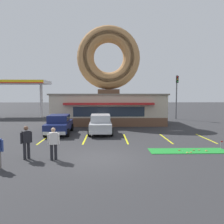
{
  "coord_description": "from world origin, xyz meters",
  "views": [
    {
      "loc": [
        0.31,
        -10.93,
        3.28
      ],
      "look_at": [
        0.74,
        5.0,
        2.0
      ],
      "focal_mm": 35.0,
      "sensor_mm": 36.0,
      "label": 1
    }
  ],
  "objects_px": {
    "golf_ball": "(182,151)",
    "traffic_light_pole": "(177,91)",
    "pedestrian_hooded_kid": "(53,142)",
    "car_navy": "(59,123)",
    "putting_flag_pin": "(221,143)",
    "car_silver": "(100,123)",
    "pedestrian_blue_sweater_man": "(26,141)",
    "trash_bin": "(162,121)"
  },
  "relations": [
    {
      "from": "car_silver",
      "to": "traffic_light_pole",
      "type": "relative_size",
      "value": 0.79
    },
    {
      "from": "car_navy",
      "to": "traffic_light_pole",
      "type": "bearing_deg",
      "value": 38.13
    },
    {
      "from": "golf_ball",
      "to": "traffic_light_pole",
      "type": "xyz_separation_m",
      "value": [
        4.94,
        16.45,
        3.66
      ]
    },
    {
      "from": "car_silver",
      "to": "pedestrian_hooded_kid",
      "type": "xyz_separation_m",
      "value": [
        -2.15,
        -7.51,
        0.03
      ]
    },
    {
      "from": "car_silver",
      "to": "car_navy",
      "type": "distance_m",
      "value": 3.45
    },
    {
      "from": "pedestrian_blue_sweater_man",
      "to": "car_silver",
      "type": "bearing_deg",
      "value": 64.12
    },
    {
      "from": "golf_ball",
      "to": "traffic_light_pole",
      "type": "relative_size",
      "value": 0.01
    },
    {
      "from": "car_silver",
      "to": "car_navy",
      "type": "relative_size",
      "value": 0.99
    },
    {
      "from": "putting_flag_pin",
      "to": "pedestrian_blue_sweater_man",
      "type": "distance_m",
      "value": 10.91
    },
    {
      "from": "golf_ball",
      "to": "pedestrian_hooded_kid",
      "type": "relative_size",
      "value": 0.03
    },
    {
      "from": "car_navy",
      "to": "pedestrian_blue_sweater_man",
      "type": "height_order",
      "value": "pedestrian_blue_sweater_man"
    },
    {
      "from": "car_silver",
      "to": "pedestrian_blue_sweater_man",
      "type": "height_order",
      "value": "pedestrian_blue_sweater_man"
    },
    {
      "from": "pedestrian_hooded_kid",
      "to": "trash_bin",
      "type": "distance_m",
      "value": 14.35
    },
    {
      "from": "golf_ball",
      "to": "trash_bin",
      "type": "height_order",
      "value": "trash_bin"
    },
    {
      "from": "trash_bin",
      "to": "car_silver",
      "type": "bearing_deg",
      "value": -147.23
    },
    {
      "from": "traffic_light_pole",
      "to": "car_silver",
      "type": "bearing_deg",
      "value": -133.6
    },
    {
      "from": "golf_ball",
      "to": "putting_flag_pin",
      "type": "height_order",
      "value": "putting_flag_pin"
    },
    {
      "from": "putting_flag_pin",
      "to": "traffic_light_pole",
      "type": "distance_m",
      "value": 16.65
    },
    {
      "from": "trash_bin",
      "to": "traffic_light_pole",
      "type": "xyz_separation_m",
      "value": [
        3.45,
        6.19,
        3.21
      ]
    },
    {
      "from": "golf_ball",
      "to": "pedestrian_blue_sweater_man",
      "type": "height_order",
      "value": "pedestrian_blue_sweater_man"
    },
    {
      "from": "traffic_light_pole",
      "to": "golf_ball",
      "type": "bearing_deg",
      "value": -106.7
    },
    {
      "from": "putting_flag_pin",
      "to": "traffic_light_pole",
      "type": "height_order",
      "value": "traffic_light_pole"
    },
    {
      "from": "golf_ball",
      "to": "traffic_light_pole",
      "type": "bearing_deg",
      "value": 73.3
    },
    {
      "from": "car_navy",
      "to": "trash_bin",
      "type": "relative_size",
      "value": 4.74
    },
    {
      "from": "car_silver",
      "to": "car_navy",
      "type": "bearing_deg",
      "value": -178.01
    },
    {
      "from": "golf_ball",
      "to": "car_silver",
      "type": "bearing_deg",
      "value": 127.91
    },
    {
      "from": "putting_flag_pin",
      "to": "traffic_light_pole",
      "type": "bearing_deg",
      "value": 81.1
    },
    {
      "from": "putting_flag_pin",
      "to": "pedestrian_hooded_kid",
      "type": "relative_size",
      "value": 0.34
    },
    {
      "from": "pedestrian_blue_sweater_man",
      "to": "trash_bin",
      "type": "height_order",
      "value": "pedestrian_blue_sweater_man"
    },
    {
      "from": "putting_flag_pin",
      "to": "car_silver",
      "type": "distance_m",
      "value": 9.34
    },
    {
      "from": "car_silver",
      "to": "car_navy",
      "type": "xyz_separation_m",
      "value": [
        -3.45,
        -0.12,
        0.0
      ]
    },
    {
      "from": "pedestrian_hooded_kid",
      "to": "trash_bin",
      "type": "relative_size",
      "value": 1.68
    },
    {
      "from": "pedestrian_hooded_kid",
      "to": "traffic_light_pole",
      "type": "xyz_separation_m",
      "value": [
        11.92,
        17.76,
        2.8
      ]
    },
    {
      "from": "golf_ball",
      "to": "car_navy",
      "type": "xyz_separation_m",
      "value": [
        -8.28,
        6.08,
        0.82
      ]
    },
    {
      "from": "car_silver",
      "to": "pedestrian_hooded_kid",
      "type": "relative_size",
      "value": 2.81
    },
    {
      "from": "pedestrian_hooded_kid",
      "to": "car_navy",
      "type": "bearing_deg",
      "value": 99.97
    },
    {
      "from": "car_silver",
      "to": "pedestrian_blue_sweater_man",
      "type": "bearing_deg",
      "value": -115.88
    },
    {
      "from": "traffic_light_pole",
      "to": "pedestrian_hooded_kid",
      "type": "bearing_deg",
      "value": -123.86
    },
    {
      "from": "pedestrian_hooded_kid",
      "to": "golf_ball",
      "type": "bearing_deg",
      "value": 10.6
    },
    {
      "from": "pedestrian_hooded_kid",
      "to": "trash_bin",
      "type": "xyz_separation_m",
      "value": [
        8.47,
        11.57,
        -0.41
      ]
    },
    {
      "from": "pedestrian_hooded_kid",
      "to": "trash_bin",
      "type": "bearing_deg",
      "value": 53.8
    },
    {
      "from": "golf_ball",
      "to": "trash_bin",
      "type": "distance_m",
      "value": 10.38
    }
  ]
}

